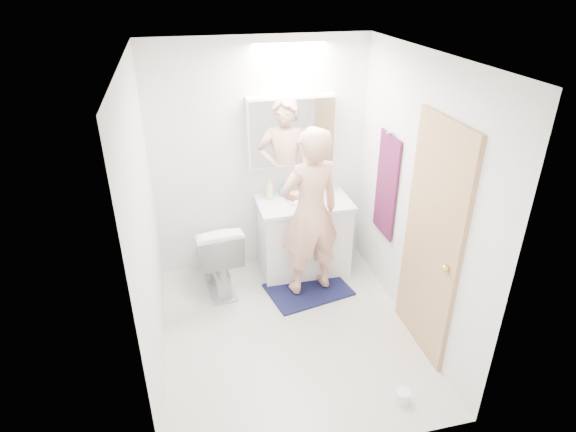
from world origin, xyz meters
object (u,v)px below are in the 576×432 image
object	(u,v)px
toothbrush_cup	(315,189)
toilet_paper_roll	(403,396)
person	(310,213)
medicine_cabinet	(291,131)
vanity_cabinet	(303,238)
soap_bottle_a	(269,189)
soap_bottle_b	(284,188)
toilet	(216,254)

from	to	relation	value
toothbrush_cup	toilet_paper_roll	world-z (taller)	toothbrush_cup
person	medicine_cabinet	bearing A→B (deg)	-98.46
medicine_cabinet	vanity_cabinet	bearing A→B (deg)	-67.52
soap_bottle_a	toilet_paper_roll	size ratio (longest dim) A/B	1.93
soap_bottle_b	toilet_paper_roll	world-z (taller)	soap_bottle_b
vanity_cabinet	toothbrush_cup	bearing A→B (deg)	44.80
soap_bottle_a	vanity_cabinet	bearing A→B (deg)	-24.44
soap_bottle_a	toilet_paper_roll	bearing A→B (deg)	-73.86
toilet	soap_bottle_b	bearing A→B (deg)	-164.86
person	soap_bottle_b	xyz separation A→B (m)	(-0.12, 0.58, 0.02)
person	vanity_cabinet	bearing A→B (deg)	-109.01
toothbrush_cup	toilet_paper_roll	xyz separation A→B (m)	(0.11, -2.09, -0.82)
person	toothbrush_cup	size ratio (longest dim) A/B	16.32
medicine_cabinet	toilet_paper_roll	size ratio (longest dim) A/B	8.00
soap_bottle_a	toothbrush_cup	world-z (taller)	soap_bottle_a
vanity_cabinet	person	xyz separation A→B (m)	(-0.05, -0.40, 0.50)
person	toilet_paper_roll	bearing A→B (deg)	89.95
soap_bottle_b	toothbrush_cup	size ratio (longest dim) A/B	1.62
person	soap_bottle_a	world-z (taller)	person
toilet_paper_roll	soap_bottle_a	bearing A→B (deg)	106.14
toilet	vanity_cabinet	bearing A→B (deg)	-178.91
soap_bottle_b	toilet_paper_roll	size ratio (longest dim) A/B	1.52
vanity_cabinet	toilet	distance (m)	0.94
person	toilet_paper_roll	xyz separation A→B (m)	(0.32, -1.53, -0.84)
soap_bottle_a	toilet_paper_roll	world-z (taller)	soap_bottle_a
vanity_cabinet	person	size ratio (longest dim) A/B	0.54
toothbrush_cup	toilet_paper_roll	size ratio (longest dim) A/B	0.93
vanity_cabinet	soap_bottle_b	world-z (taller)	soap_bottle_b
vanity_cabinet	soap_bottle_b	bearing A→B (deg)	133.04
medicine_cabinet	toothbrush_cup	xyz separation A→B (m)	(0.25, -0.05, -0.63)
soap_bottle_b	medicine_cabinet	bearing A→B (deg)	20.28
toilet_paper_roll	soap_bottle_b	bearing A→B (deg)	101.77
vanity_cabinet	soap_bottle_a	bearing A→B (deg)	155.56
toilet	person	world-z (taller)	person
toothbrush_cup	soap_bottle_a	bearing A→B (deg)	-178.83
person	toilet_paper_roll	world-z (taller)	person
vanity_cabinet	medicine_cabinet	size ratio (longest dim) A/B	1.02
toilet	person	size ratio (longest dim) A/B	0.47
vanity_cabinet	person	bearing A→B (deg)	-97.09
soap_bottle_a	medicine_cabinet	bearing A→B (deg)	13.86
person	toilet_paper_roll	distance (m)	1.77
person	toothbrush_cup	xyz separation A→B (m)	(0.21, 0.56, -0.02)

